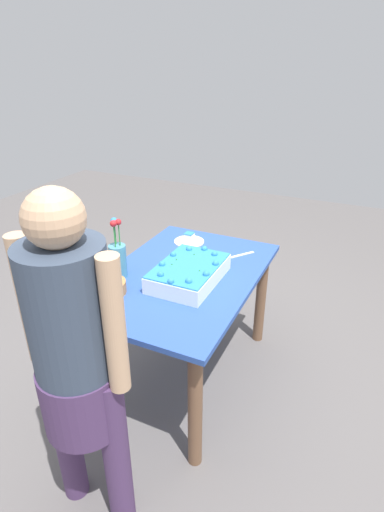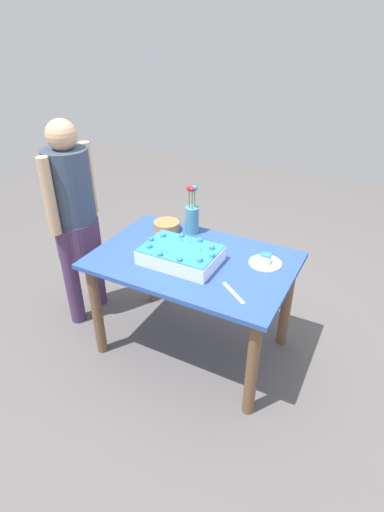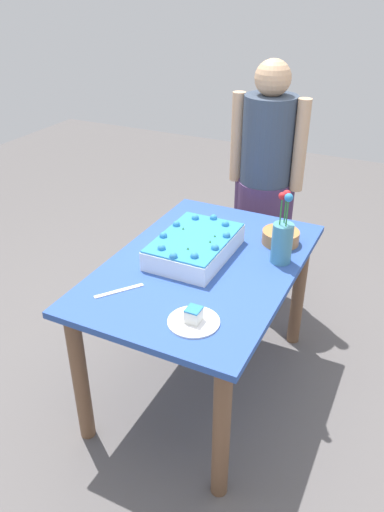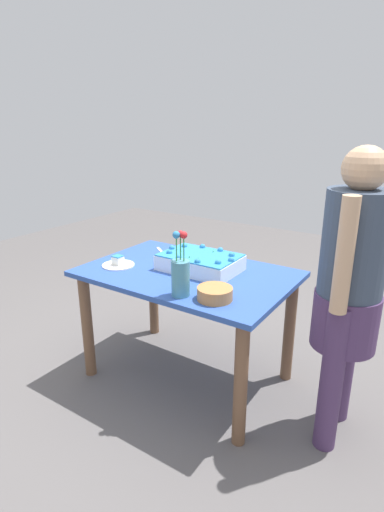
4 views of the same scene
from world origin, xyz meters
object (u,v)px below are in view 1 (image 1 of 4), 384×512
(person_standing, at_px, (76,355))
(serving_plate_with_slice, at_px, (189,240))
(cake_knife, at_px, (239,255))
(fruit_bowl, at_px, (109,287))
(sheet_cake, at_px, (189,272))
(flower_vase, at_px, (118,258))

(person_standing, bearing_deg, serving_plate_with_slice, 7.58)
(serving_plate_with_slice, height_order, person_standing, person_standing)
(serving_plate_with_slice, xyz_separation_m, cake_knife, (0.05, 0.37, -0.01))
(fruit_bowl, bearing_deg, sheet_cake, 132.30)
(cake_knife, relative_size, flower_vase, 0.62)
(serving_plate_with_slice, bearing_deg, cake_knife, 81.76)
(sheet_cake, xyz_separation_m, person_standing, (0.87, -0.04, 0.07))
(cake_knife, bearing_deg, fruit_bowl, -177.00)
(flower_vase, distance_m, fruit_bowl, 0.20)
(serving_plate_with_slice, distance_m, flower_vase, 0.62)
(sheet_cake, xyz_separation_m, fruit_bowl, (0.29, -0.32, -0.02))
(sheet_cake, bearing_deg, fruit_bowl, -47.70)
(person_standing, bearing_deg, sheet_cake, -2.82)
(fruit_bowl, distance_m, person_standing, 0.65)
(sheet_cake, height_order, serving_plate_with_slice, sheet_cake)
(fruit_bowl, bearing_deg, person_standing, 25.89)
(serving_plate_with_slice, distance_m, person_standing, 1.35)
(serving_plate_with_slice, bearing_deg, flower_vase, -14.90)
(flower_vase, bearing_deg, fruit_bowl, 17.43)
(flower_vase, distance_m, person_standing, 0.82)
(cake_knife, distance_m, fruit_bowl, 0.85)
(fruit_bowl, bearing_deg, flower_vase, -162.57)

